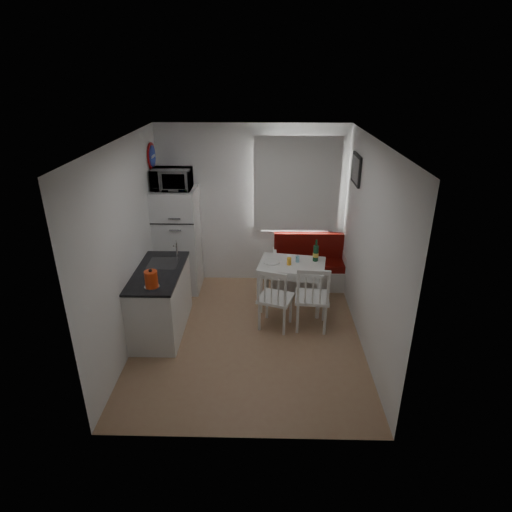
{
  "coord_description": "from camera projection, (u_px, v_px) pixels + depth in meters",
  "views": [
    {
      "loc": [
        0.22,
        -4.88,
        3.36
      ],
      "look_at": [
        0.09,
        0.5,
        0.97
      ],
      "focal_mm": 30.0,
      "sensor_mm": 36.0,
      "label": 1
    }
  ],
  "objects": [
    {
      "name": "ceiling",
      "position": [
        247.0,
        141.0,
        4.77
      ],
      "size": [
        3.0,
        3.5,
        0.02
      ],
      "primitive_type": "cube",
      "color": "white",
      "rests_on": "wall_back"
    },
    {
      "name": "microwave",
      "position": [
        172.0,
        179.0,
        6.34
      ],
      "size": [
        0.57,
        0.39,
        0.32
      ],
      "primitive_type": "imported",
      "color": "white",
      "rests_on": "fridge"
    },
    {
      "name": "fridge",
      "position": [
        178.0,
        240.0,
        6.79
      ],
      "size": [
        0.67,
        0.67,
        1.68
      ],
      "primitive_type": "cube",
      "color": "white",
      "rests_on": "floor"
    },
    {
      "name": "floor",
      "position": [
        249.0,
        336.0,
        5.83
      ],
      "size": [
        3.0,
        3.5,
        0.02
      ],
      "primitive_type": "cube",
      "color": "#A07655",
      "rests_on": "ground"
    },
    {
      "name": "curtain",
      "position": [
        297.0,
        185.0,
        6.64
      ],
      "size": [
        1.35,
        0.02,
        1.5
      ],
      "primitive_type": "cube",
      "color": "white",
      "rests_on": "wall_back"
    },
    {
      "name": "wine_bottle",
      "position": [
        316.0,
        250.0,
        6.3
      ],
      "size": [
        0.08,
        0.08,
        0.34
      ],
      "primitive_type": null,
      "color": "#154225",
      "rests_on": "dining_table"
    },
    {
      "name": "plate",
      "position": [
        272.0,
        262.0,
        6.3
      ],
      "size": [
        0.24,
        0.24,
        0.02
      ],
      "primitive_type": "cylinder",
      "color": "white",
      "rests_on": "dining_table"
    },
    {
      "name": "kitchen_counter",
      "position": [
        161.0,
        300.0,
        5.81
      ],
      "size": [
        0.62,
        1.32,
        1.16
      ],
      "color": "white",
      "rests_on": "floor"
    },
    {
      "name": "kettle",
      "position": [
        151.0,
        279.0,
        5.13
      ],
      "size": [
        0.19,
        0.19,
        0.25
      ],
      "primitive_type": "cylinder",
      "color": "red",
      "rests_on": "kitchen_counter"
    },
    {
      "name": "bench",
      "position": [
        309.0,
        270.0,
        7.07
      ],
      "size": [
        1.22,
        0.47,
        0.87
      ],
      "color": "white",
      "rests_on": "floor"
    },
    {
      "name": "wall_left",
      "position": [
        128.0,
        247.0,
        5.33
      ],
      "size": [
        0.02,
        3.5,
        2.6
      ],
      "primitive_type": "cube",
      "color": "white",
      "rests_on": "floor"
    },
    {
      "name": "wall_right",
      "position": [
        369.0,
        249.0,
        5.27
      ],
      "size": [
        0.02,
        3.5,
        2.6
      ],
      "primitive_type": "cube",
      "color": "white",
      "rests_on": "floor"
    },
    {
      "name": "drinking_glass_orange",
      "position": [
        289.0,
        261.0,
        6.22
      ],
      "size": [
        0.07,
        0.07,
        0.11
      ],
      "primitive_type": "cylinder",
      "color": "yellow",
      "rests_on": "dining_table"
    },
    {
      "name": "drinking_glass_blue",
      "position": [
        298.0,
        259.0,
        6.31
      ],
      "size": [
        0.06,
        0.06,
        0.09
      ],
      "primitive_type": "cylinder",
      "color": "#70A9BF",
      "rests_on": "dining_table"
    },
    {
      "name": "wall_sign",
      "position": [
        152.0,
        156.0,
        6.31
      ],
      "size": [
        0.03,
        0.4,
        0.4
      ],
      "primitive_type": "cylinder",
      "rotation": [
        0.0,
        1.57,
        0.0
      ],
      "color": "#1A31A0",
      "rests_on": "wall_left"
    },
    {
      "name": "wall_back",
      "position": [
        252.0,
        206.0,
        6.9
      ],
      "size": [
        3.0,
        0.02,
        2.6
      ],
      "primitive_type": "cube",
      "color": "white",
      "rests_on": "floor"
    },
    {
      "name": "chair_right",
      "position": [
        313.0,
        292.0,
        5.71
      ],
      "size": [
        0.49,
        0.47,
        0.52
      ],
      "rotation": [
        0.0,
        0.0,
        -0.09
      ],
      "color": "white",
      "rests_on": "floor"
    },
    {
      "name": "wall_front",
      "position": [
        240.0,
        327.0,
        3.7
      ],
      "size": [
        3.0,
        0.02,
        2.6
      ],
      "primitive_type": "cube",
      "color": "white",
      "rests_on": "floor"
    },
    {
      "name": "picture_frame",
      "position": [
        356.0,
        169.0,
        5.97
      ],
      "size": [
        0.04,
        0.52,
        0.42
      ],
      "primitive_type": "cube",
      "color": "black",
      "rests_on": "wall_right"
    },
    {
      "name": "dining_table",
      "position": [
        292.0,
        268.0,
        6.31
      ],
      "size": [
        1.05,
        0.82,
        0.72
      ],
      "rotation": [
        0.0,
        0.0,
        -0.17
      ],
      "color": "white",
      "rests_on": "floor"
    },
    {
      "name": "chair_left",
      "position": [
        276.0,
        293.0,
        5.74
      ],
      "size": [
        0.55,
        0.54,
        0.5
      ],
      "rotation": [
        0.0,
        0.0,
        -0.32
      ],
      "color": "white",
      "rests_on": "floor"
    },
    {
      "name": "window",
      "position": [
        297.0,
        187.0,
        6.73
      ],
      "size": [
        1.22,
        0.06,
        1.47
      ],
      "primitive_type": "cube",
      "color": "white",
      "rests_on": "wall_back"
    }
  ]
}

